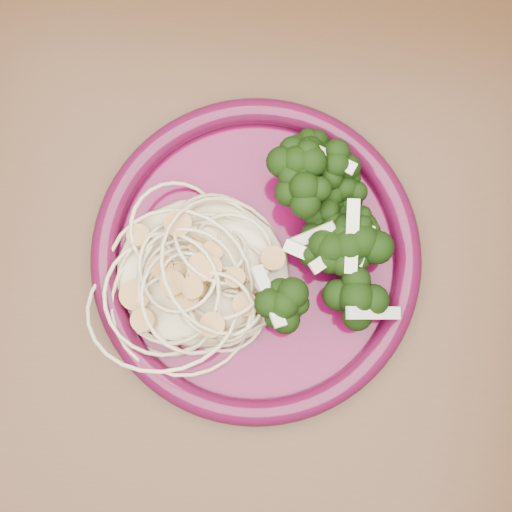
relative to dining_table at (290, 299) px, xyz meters
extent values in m
plane|color=brown|center=(0.00, 0.00, -0.65)|extent=(3.50, 3.50, 0.00)
cube|color=#472814|center=(0.00, 0.00, 0.08)|extent=(1.20, 0.80, 0.04)
cylinder|color=#520627|center=(-0.03, 0.02, 0.10)|extent=(0.33, 0.33, 0.01)
torus|color=#520A2A|center=(-0.03, 0.02, 0.11)|extent=(0.34, 0.34, 0.02)
ellipsoid|color=beige|center=(-0.07, 0.00, 0.12)|extent=(0.17, 0.16, 0.03)
ellipsoid|color=black|center=(0.01, 0.04, 0.13)|extent=(0.14, 0.17, 0.05)
camera|label=1|loc=(-0.02, -0.06, 0.66)|focal=50.00mm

